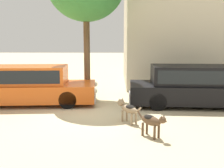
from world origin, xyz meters
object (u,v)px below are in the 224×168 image
(parked_sedan_nearest, at_px, (31,84))
(parked_sedan_second, at_px, (193,85))
(stray_dog_spotted, at_px, (152,121))
(stray_dog_tan, at_px, (128,108))

(parked_sedan_nearest, xyz_separation_m, parked_sedan_second, (5.98, -0.15, 0.02))
(parked_sedan_nearest, height_order, stray_dog_spotted, parked_sedan_nearest)
(stray_dog_spotted, bearing_deg, parked_sedan_second, 106.45)
(parked_sedan_nearest, bearing_deg, stray_dog_tan, -35.35)
(parked_sedan_nearest, distance_m, stray_dog_tan, 4.16)
(parked_sedan_second, relative_size, stray_dog_tan, 5.30)
(stray_dog_tan, bearing_deg, parked_sedan_nearest, 22.69)
(stray_dog_tan, bearing_deg, stray_dog_spotted, 169.39)
(stray_dog_spotted, relative_size, stray_dog_tan, 0.81)
(parked_sedan_nearest, relative_size, stray_dog_tan, 5.33)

